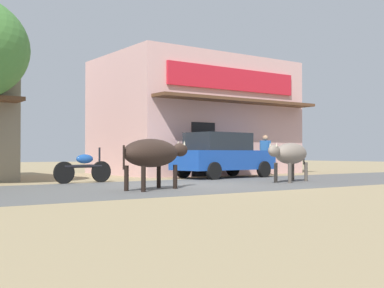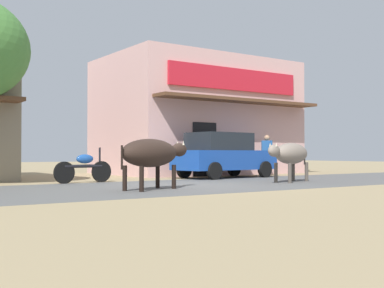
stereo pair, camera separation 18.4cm
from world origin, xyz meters
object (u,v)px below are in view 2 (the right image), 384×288
object	(u,v)px
parked_hatchback_car	(223,155)
cow_near_brown	(152,153)
parked_motorcycle	(84,167)
pedestrian_by_shop	(267,152)
cow_far_dark	(291,154)

from	to	relation	value
parked_hatchback_car	cow_near_brown	world-z (taller)	parked_hatchback_car
parked_motorcycle	cow_near_brown	world-z (taller)	cow_near_brown
parked_motorcycle	cow_near_brown	bearing A→B (deg)	-86.30
parked_hatchback_car	parked_motorcycle	bearing A→B (deg)	-178.49
parked_motorcycle	pedestrian_by_shop	world-z (taller)	pedestrian_by_shop
parked_motorcycle	pedestrian_by_shop	bearing A→B (deg)	4.60
cow_near_brown	cow_far_dark	world-z (taller)	cow_near_brown
cow_far_dark	pedestrian_by_shop	distance (m)	4.69
parked_hatchback_car	pedestrian_by_shop	distance (m)	2.68
parked_motorcycle	cow_near_brown	distance (m)	3.69
pedestrian_by_shop	cow_near_brown	bearing A→B (deg)	-151.26
parked_hatchback_car	parked_motorcycle	distance (m)	5.47
parked_hatchback_car	cow_near_brown	bearing A→B (deg)	-143.96
parked_hatchback_car	parked_motorcycle	xyz separation A→B (m)	(-5.46, -0.14, -0.36)
cow_near_brown	cow_far_dark	size ratio (longest dim) A/B	1.00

